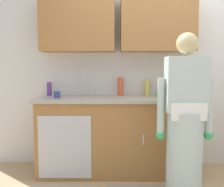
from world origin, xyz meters
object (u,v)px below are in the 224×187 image
sink (88,98)px  person_at_sink (185,131)px  bottle_cleaner_spray (49,89)px  bottle_water_tall (147,88)px  cup_by_sink (57,95)px  bottle_soap (172,87)px  bottle_dish_liquid (120,86)px  bottle_water_short (164,88)px  knife_on_counter (186,97)px  sponge (160,95)px

sink → person_at_sink: bearing=-36.0°
bottle_cleaner_spray → bottle_water_tall: bearing=2.1°
person_at_sink → bottle_water_tall: (-0.25, 0.95, 0.35)m
bottle_water_tall → cup_by_sink: bearing=-163.7°
cup_by_sink → bottle_cleaner_spray: bearing=120.4°
bottle_soap → bottle_water_tall: size_ratio=1.18×
bottle_dish_liquid → bottle_cleaner_spray: bearing=-177.6°
bottle_soap → bottle_water_short: size_ratio=1.21×
sink → bottle_soap: bearing=10.9°
bottle_water_short → knife_on_counter: size_ratio=0.80×
sponge → sink: bearing=-175.0°
bottle_dish_liquid → sink: bearing=-151.7°
person_at_sink → sponge: person_at_sink is taller
bottle_soap → bottle_water_tall: bottle_soap is taller
bottle_cleaner_spray → bottle_water_short: (1.49, 0.03, 0.01)m
bottle_cleaner_spray → sponge: bottle_cleaner_spray is taller
bottle_soap → sponge: 0.24m
bottle_water_short → sponge: (-0.08, -0.12, -0.08)m
sink → knife_on_counter: sink is taller
bottle_dish_liquid → sponge: 0.52m
cup_by_sink → knife_on_counter: (1.55, 0.05, -0.04)m
bottle_water_tall → sink: bearing=-163.3°
knife_on_counter → sponge: bearing=-102.9°
bottle_soap → knife_on_counter: bottle_soap is taller
bottle_water_short → cup_by_sink: size_ratio=2.38×
bottle_dish_liquid → cup_by_sink: bottle_dish_liquid is taller
bottle_soap → bottle_water_tall: (-0.32, 0.02, -0.02)m
person_at_sink → bottle_soap: 1.00m
sink → cup_by_sink: bearing=-164.6°
sink → bottle_dish_liquid: sink is taller
person_at_sink → sponge: size_ratio=14.73×
knife_on_counter → sponge: size_ratio=2.18×
person_at_sink → bottle_water_short: bearing=91.5°
bottle_soap → sponge: bottle_soap is taller
bottle_cleaner_spray → bottle_soap: bearing=1.0°
bottle_cleaner_spray → cup_by_sink: (0.16, -0.28, -0.05)m
sink → cup_by_sink: (-0.36, -0.10, 0.05)m
bottle_dish_liquid → bottle_water_short: 0.57m
sink → sponge: 0.90m
bottle_cleaner_spray → bottle_dish_liquid: bottle_dish_liquid is taller
person_at_sink → knife_on_counter: bearing=74.1°
bottle_soap → bottle_water_tall: 0.33m
sink → sponge: (0.90, 0.08, 0.03)m
sink → cup_by_sink: sink is taller
cup_by_sink → knife_on_counter: cup_by_sink is taller
sink → bottle_water_tall: sink is taller
sink → bottle_water_short: (0.97, 0.20, 0.11)m
bottle_water_tall → knife_on_counter: (0.44, -0.28, -0.09)m
bottle_dish_liquid → bottle_water_tall: size_ratio=1.21×
bottle_water_short → cup_by_sink: 1.37m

